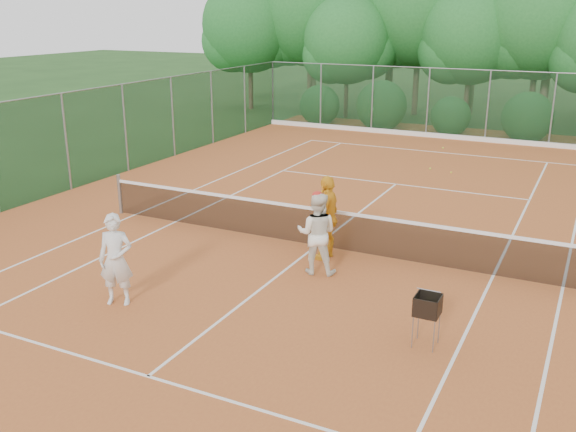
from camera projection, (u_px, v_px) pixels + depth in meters
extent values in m
plane|color=#1E4217|center=(316.00, 247.00, 15.35)|extent=(120.00, 120.00, 0.00)
cube|color=#B35C29|center=(316.00, 246.00, 15.34)|extent=(18.00, 36.00, 0.02)
cylinder|color=gray|center=(120.00, 194.00, 17.67)|extent=(0.10, 0.10, 1.10)
cube|color=black|center=(316.00, 228.00, 15.20)|extent=(11.87, 0.03, 0.86)
cube|color=white|center=(317.00, 209.00, 15.06)|extent=(11.87, 0.04, 0.07)
imported|color=silver|center=(116.00, 260.00, 12.09)|extent=(0.77, 0.65, 1.79)
imported|color=white|center=(317.00, 233.00, 13.54)|extent=(1.00, 0.86, 1.78)
ellipsoid|color=red|center=(317.00, 195.00, 13.28)|extent=(0.22, 0.22, 0.14)
imported|color=#F4AB20|center=(327.00, 217.00, 14.33)|extent=(0.58, 1.17, 1.93)
cylinder|color=gray|center=(412.00, 332.00, 10.63)|extent=(0.02, 0.02, 0.58)
cylinder|color=gray|center=(439.00, 328.00, 10.79)|extent=(0.02, 0.02, 0.58)
cube|color=black|center=(428.00, 305.00, 10.57)|extent=(0.40, 0.40, 0.34)
sphere|color=#C1E635|center=(430.00, 168.00, 22.72)|extent=(0.07, 0.07, 0.07)
sphere|color=#C6E234|center=(443.00, 148.00, 26.12)|extent=(0.07, 0.07, 0.07)
sphere|color=yellow|center=(451.00, 172.00, 22.17)|extent=(0.07, 0.07, 0.07)
cube|color=white|center=(437.00, 152.00, 25.48)|extent=(11.03, 0.06, 0.01)
cube|color=white|center=(134.00, 215.00, 17.65)|extent=(0.06, 23.77, 0.01)
cube|color=white|center=(563.00, 288.00, 13.03)|extent=(0.06, 23.77, 0.01)
cube|color=white|center=(175.00, 222.00, 17.07)|extent=(0.06, 23.77, 0.01)
cube|color=white|center=(493.00, 276.00, 13.61)|extent=(0.06, 23.77, 0.01)
cube|color=white|center=(396.00, 184.00, 20.80)|extent=(8.23, 0.06, 0.01)
cube|color=white|center=(148.00, 376.00, 9.88)|extent=(8.23, 0.06, 0.01)
cube|color=white|center=(316.00, 246.00, 15.34)|extent=(0.06, 12.80, 0.01)
cube|color=#19381E|center=(457.00, 104.00, 27.68)|extent=(18.00, 0.02, 3.00)
cylinder|color=gray|center=(273.00, 93.00, 31.48)|extent=(0.07, 0.07, 3.00)
cylinder|color=gray|center=(273.00, 93.00, 31.48)|extent=(0.07, 0.07, 3.00)
cylinder|color=brown|center=(251.00, 76.00, 36.26)|extent=(0.26, 0.26, 3.75)
sphere|color=#206026|center=(250.00, 24.00, 35.41)|extent=(5.25, 5.25, 5.25)
cylinder|color=brown|center=(310.00, 70.00, 36.17)|extent=(0.30, 0.30, 4.40)
sphere|color=#206026|center=(311.00, 9.00, 35.18)|extent=(6.16, 6.16, 6.16)
cylinder|color=brown|center=(346.00, 87.00, 33.39)|extent=(0.22, 0.22, 3.20)
sphere|color=#206026|center=(348.00, 40.00, 32.66)|extent=(4.48, 4.48, 4.48)
cylinder|color=brown|center=(417.00, 72.00, 34.06)|extent=(0.31, 0.31, 4.50)
sphere|color=#206026|center=(420.00, 7.00, 33.04)|extent=(6.30, 6.30, 6.30)
cylinder|color=brown|center=(467.00, 88.00, 31.66)|extent=(0.24, 0.24, 3.50)
sphere|color=#206026|center=(472.00, 33.00, 30.87)|extent=(4.90, 4.90, 4.90)
cylinder|color=brown|center=(533.00, 84.00, 30.73)|extent=(0.28, 0.28, 4.10)
sphere|color=#206026|center=(541.00, 17.00, 29.81)|extent=(5.74, 5.74, 5.74)
cone|color=brown|center=(392.00, 8.00, 33.69)|extent=(0.44, 0.44, 11.00)
cone|color=brown|center=(553.00, 19.00, 30.05)|extent=(0.44, 0.44, 10.00)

